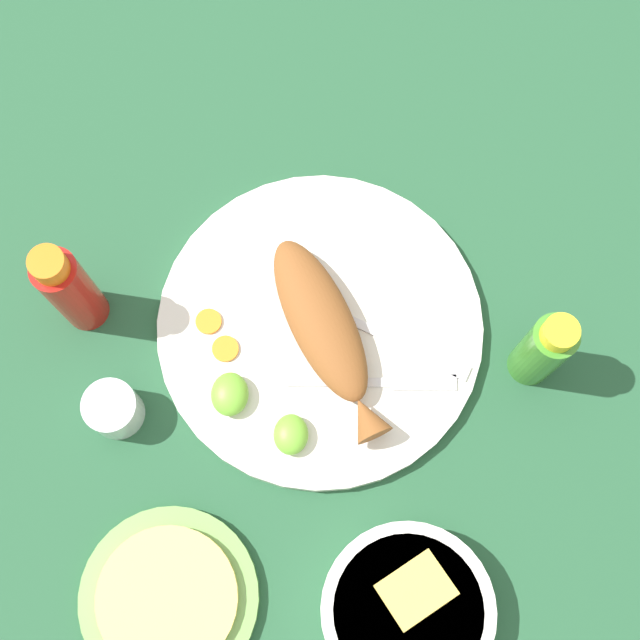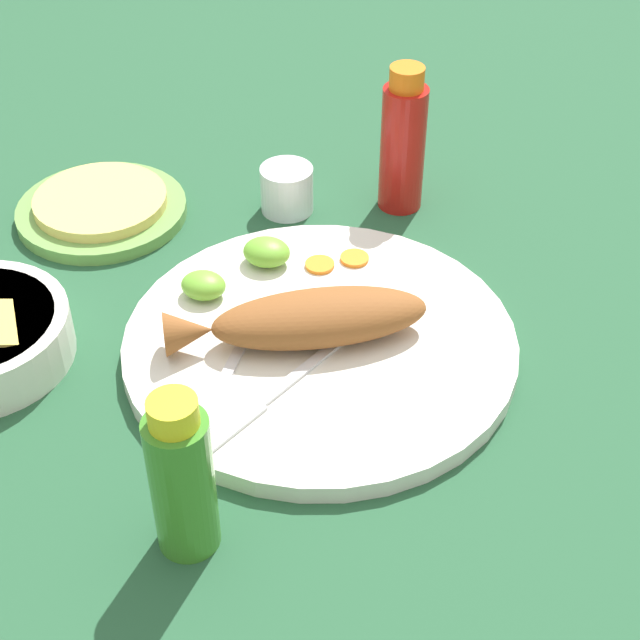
# 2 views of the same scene
# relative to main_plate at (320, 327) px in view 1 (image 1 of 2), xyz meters

# --- Properties ---
(ground_plane) EXTENTS (4.00, 4.00, 0.00)m
(ground_plane) POSITION_rel_main_plate_xyz_m (0.00, 0.00, -0.01)
(ground_plane) COLOR #235133
(main_plate) EXTENTS (0.36, 0.36, 0.02)m
(main_plate) POSITION_rel_main_plate_xyz_m (0.00, 0.00, 0.00)
(main_plate) COLOR silver
(main_plate) RESTS_ON ground_plane
(fried_fish) EXTENTS (0.24, 0.15, 0.05)m
(fried_fish) POSITION_rel_main_plate_xyz_m (-0.01, -0.01, 0.03)
(fried_fish) COLOR brown
(fried_fish) RESTS_ON main_plate
(fork_near) EXTENTS (0.09, 0.17, 0.00)m
(fork_near) POSITION_rel_main_plate_xyz_m (-0.02, -0.09, 0.01)
(fork_near) COLOR silver
(fork_near) RESTS_ON main_plate
(fork_far) EXTENTS (0.02, 0.19, 0.00)m
(fork_far) POSITION_rel_main_plate_xyz_m (-0.06, -0.07, 0.01)
(fork_far) COLOR silver
(fork_far) RESTS_ON main_plate
(carrot_slice_near) EXTENTS (0.03, 0.03, 0.00)m
(carrot_slice_near) POSITION_rel_main_plate_xyz_m (-0.00, 0.12, 0.01)
(carrot_slice_near) COLOR orange
(carrot_slice_near) RESTS_ON main_plate
(carrot_slice_mid) EXTENTS (0.03, 0.03, 0.00)m
(carrot_slice_mid) POSITION_rel_main_plate_xyz_m (-0.03, 0.10, 0.01)
(carrot_slice_mid) COLOR orange
(carrot_slice_mid) RESTS_ON main_plate
(lime_wedge_main) EXTENTS (0.05, 0.04, 0.03)m
(lime_wedge_main) POSITION_rel_main_plate_xyz_m (-0.08, 0.09, 0.02)
(lime_wedge_main) COLOR #6BB233
(lime_wedge_main) RESTS_ON main_plate
(lime_wedge_side) EXTENTS (0.04, 0.04, 0.02)m
(lime_wedge_side) POSITION_rel_main_plate_xyz_m (-0.12, 0.03, 0.02)
(lime_wedge_side) COLOR #6BB233
(lime_wedge_side) RESTS_ON main_plate
(hot_sauce_bottle_red) EXTENTS (0.05, 0.05, 0.17)m
(hot_sauce_bottle_red) POSITION_rel_main_plate_xyz_m (0.02, 0.26, 0.07)
(hot_sauce_bottle_red) COLOR #B21914
(hot_sauce_bottle_red) RESTS_ON ground_plane
(hot_sauce_bottle_green) EXTENTS (0.05, 0.05, 0.15)m
(hot_sauce_bottle_green) POSITION_rel_main_plate_xyz_m (-0.03, -0.23, 0.06)
(hot_sauce_bottle_green) COLOR #3D8428
(hot_sauce_bottle_green) RESTS_ON ground_plane
(salt_cup) EXTENTS (0.06, 0.06, 0.05)m
(salt_cup) POSITION_rel_main_plate_xyz_m (-0.10, 0.22, 0.01)
(salt_cup) COLOR silver
(salt_cup) RESTS_ON ground_plane
(guacamole_bowl) EXTENTS (0.17, 0.17, 0.06)m
(guacamole_bowl) POSITION_rel_main_plate_xyz_m (-0.30, -0.10, 0.02)
(guacamole_bowl) COLOR white
(guacamole_bowl) RESTS_ON ground_plane
(tortilla_plate) EXTENTS (0.19, 0.19, 0.01)m
(tortilla_plate) POSITION_rel_main_plate_xyz_m (-0.29, 0.15, -0.00)
(tortilla_plate) COLOR #6B9E4C
(tortilla_plate) RESTS_ON ground_plane
(tortilla_stack) EXTENTS (0.15, 0.15, 0.01)m
(tortilla_stack) POSITION_rel_main_plate_xyz_m (-0.29, 0.15, 0.01)
(tortilla_stack) COLOR #E0C666
(tortilla_stack) RESTS_ON tortilla_plate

